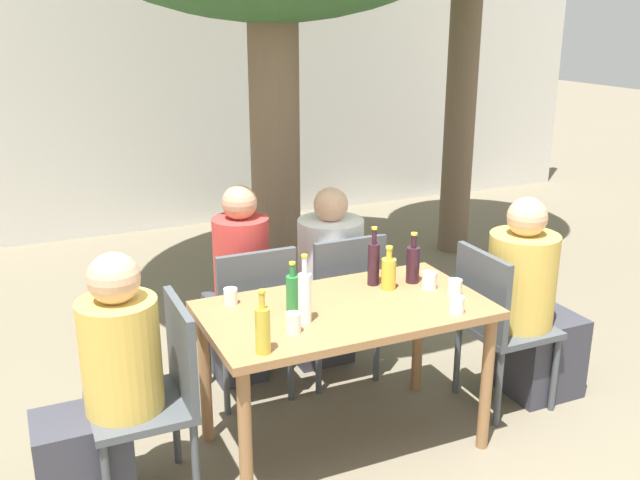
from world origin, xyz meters
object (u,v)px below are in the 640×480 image
person_seated_0 (103,400)px  oil_cruet_4 (263,329)px  person_seated_1 (531,310)px  drinking_glass_4 (293,323)px  drinking_glass_0 (231,296)px  patio_chair_3 (341,298)px  drinking_glass_2 (455,288)px  oil_cruet_0 (389,273)px  patio_chair_1 (497,318)px  wine_bottle_2 (374,262)px  person_seated_2 (238,296)px  drinking_glass_3 (457,305)px  patio_chair_2 (251,313)px  wine_bottle_1 (413,263)px  person_seated_3 (324,285)px  dining_table_front (345,324)px  green_bottle_5 (293,291)px  water_bottle_3 (305,296)px  patio_chair_0 (159,389)px  drinking_glass_1 (429,280)px

person_seated_0 → oil_cruet_4: (0.63, -0.30, 0.34)m
person_seated_1 → drinking_glass_4: 1.53m
oil_cruet_4 → drinking_glass_0: bearing=86.6°
patio_chair_3 → drinking_glass_2: bearing=111.5°
patio_chair_3 → oil_cruet_0: 0.60m
patio_chair_1 → oil_cruet_4: 1.53m
person_seated_0 → wine_bottle_2: 1.48m
patio_chair_1 → person_seated_2: 1.47m
drinking_glass_3 → patio_chair_2: bearing=128.7°
drinking_glass_0 → wine_bottle_1: bearing=-6.7°
patio_chair_1 → wine_bottle_2: size_ratio=2.95×
person_seated_3 → drinking_glass_0: size_ratio=14.50×
person_seated_0 → oil_cruet_0: bearing=94.5°
oil_cruet_0 → oil_cruet_4: bearing=-153.6°
dining_table_front → wine_bottle_1: (0.47, 0.14, 0.20)m
patio_chair_2 → green_bottle_5: (0.03, -0.54, 0.33)m
green_bottle_5 → drinking_glass_3: green_bottle_5 is taller
patio_chair_1 → person_seated_2: bearing=54.6°
person_seated_1 → water_bottle_3: (-1.41, -0.09, 0.35)m
patio_chair_3 → oil_cruet_0: oil_cruet_0 is taller
person_seated_0 → wine_bottle_1: (1.63, 0.14, 0.34)m
person_seated_2 → water_bottle_3: bearing=91.6°
patio_chair_0 → oil_cruet_4: 0.60m
dining_table_front → green_bottle_5: green_bottle_5 is taller
person_seated_3 → oil_cruet_0: bearing=92.0°
person_seated_0 → water_bottle_3: size_ratio=3.63×
oil_cruet_0 → drinking_glass_0: (-0.80, 0.14, -0.05)m
dining_table_front → person_seated_1: person_seated_1 is taller
patio_chair_0 → patio_chair_2: size_ratio=1.00×
patio_chair_1 → person_seated_2: (-1.20, 0.85, 0.01)m
patio_chair_2 → water_bottle_3: size_ratio=2.82×
drinking_glass_0 → drinking_glass_4: 0.45m
person_seated_1 → drinking_glass_2: (-0.60, -0.10, 0.27)m
dining_table_front → drinking_glass_4: drinking_glass_4 is taller
patio_chair_1 → patio_chair_3: size_ratio=1.00×
drinking_glass_3 → drinking_glass_4: size_ratio=0.90×
person_seated_0 → drinking_glass_2: size_ratio=13.86×
drinking_glass_0 → dining_table_front: bearing=-27.3°
person_seated_2 → oil_cruet_0: 0.99m
drinking_glass_4 → patio_chair_2: bearing=85.3°
person_seated_3 → green_bottle_5: (-0.52, -0.78, 0.33)m
patio_chair_1 → drinking_glass_2: patio_chair_1 is taller
patio_chair_2 → drinking_glass_2: size_ratio=10.77×
patio_chair_1 → patio_chair_2: same height
patio_chair_0 → patio_chair_2: same height
oil_cruet_4 → patio_chair_3: bearing=48.5°
drinking_glass_0 → drinking_glass_4: drinking_glass_4 is taller
person_seated_0 → patio_chair_3: bearing=113.1°
patio_chair_3 → drinking_glass_4: size_ratio=9.99×
wine_bottle_2 → drinking_glass_1: size_ratio=3.62×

